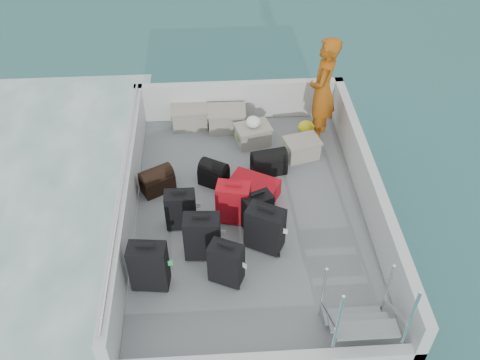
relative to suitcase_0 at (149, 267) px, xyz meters
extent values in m
plane|color=#16494D|center=(1.34, 1.21, -0.98)|extent=(160.00, 160.00, 0.00)
cube|color=silver|center=(1.34, 1.21, -0.68)|extent=(3.60, 5.00, 0.60)
cube|color=slate|center=(1.34, 1.21, -0.37)|extent=(3.30, 4.70, 0.02)
cube|color=silver|center=(-0.39, 1.21, -0.01)|extent=(0.14, 5.00, 0.70)
cube|color=silver|center=(3.07, 1.21, -0.01)|extent=(0.14, 5.00, 0.70)
cube|color=silver|center=(1.34, 3.64, -0.01)|extent=(3.60, 0.14, 0.70)
cylinder|color=silver|center=(-0.39, 1.21, 0.39)|extent=(0.04, 4.80, 0.04)
cube|color=black|center=(0.00, 0.00, 0.00)|extent=(0.49, 0.31, 0.72)
cube|color=black|center=(0.37, 1.02, -0.06)|extent=(0.42, 0.25, 0.61)
cube|color=black|center=(0.96, 0.02, -0.04)|extent=(0.48, 0.40, 0.64)
cube|color=black|center=(0.66, 0.46, -0.01)|extent=(0.49, 0.31, 0.70)
cube|color=#B50D16|center=(1.11, 1.10, -0.04)|extent=(0.51, 0.37, 0.64)
cube|color=black|center=(1.50, 0.56, -0.02)|extent=(0.57, 0.49, 0.68)
cube|color=black|center=(1.43, 0.94, -0.07)|extent=(0.47, 0.38, 0.58)
cube|color=#B50D16|center=(1.43, 1.56, -0.22)|extent=(0.85, 0.76, 0.28)
cube|color=gray|center=(0.46, 3.41, -0.18)|extent=(0.61, 0.44, 0.35)
cube|color=gray|center=(1.10, 3.28, -0.17)|extent=(0.62, 0.43, 0.37)
cube|color=gray|center=(1.52, 2.85, -0.20)|extent=(0.61, 0.49, 0.32)
cube|color=gray|center=(2.29, 2.45, -0.20)|extent=(0.59, 0.48, 0.31)
ellipsoid|color=yellow|center=(2.46, 3.09, -0.25)|extent=(0.28, 0.26, 0.22)
ellipsoid|color=white|center=(1.52, 2.85, 0.05)|extent=(0.24, 0.24, 0.18)
imported|color=orange|center=(2.64, 2.97, 0.56)|extent=(0.65, 0.79, 1.84)
camera|label=1|loc=(0.87, -4.24, 5.25)|focal=40.00mm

